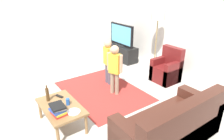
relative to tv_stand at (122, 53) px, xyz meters
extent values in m
plane|color=#B2ADA3|center=(1.83, -2.30, -0.24)|extent=(7.80, 7.80, 0.00)
cube|color=silver|center=(1.83, 0.70, 1.11)|extent=(6.00, 0.12, 2.70)
cube|color=silver|center=(-1.17, -2.30, 1.11)|extent=(0.12, 6.00, 2.70)
cube|color=#9E2D28|center=(1.51, -1.75, -0.24)|extent=(2.20, 1.60, 0.01)
cube|color=black|center=(0.00, 0.00, 0.01)|extent=(1.20, 0.44, 0.50)
cube|color=black|center=(0.00, -0.05, -0.14)|extent=(1.10, 0.32, 0.03)
cube|color=black|center=(0.00, -0.02, 0.27)|extent=(0.44, 0.28, 0.03)
cube|color=black|center=(0.00, -0.02, 0.63)|extent=(1.10, 0.07, 0.68)
cube|color=#59B2D8|center=(0.00, -0.06, 0.63)|extent=(1.00, 0.01, 0.58)
cube|color=#472319|center=(3.52, -1.79, -0.03)|extent=(0.80, 1.80, 0.42)
cube|color=#472319|center=(3.82, -1.79, 0.19)|extent=(0.20, 1.80, 0.86)
cube|color=#472319|center=(3.52, -0.99, 0.06)|extent=(0.80, 0.20, 0.60)
cube|color=#B22823|center=(3.67, -1.24, 0.32)|extent=(0.10, 0.32, 0.32)
cube|color=maroon|center=(2.00, -0.10, -0.03)|extent=(0.60, 0.60, 0.42)
cube|color=maroon|center=(2.00, 0.12, 0.21)|extent=(0.60, 0.16, 0.90)
cube|color=maroon|center=(1.76, -0.10, 0.06)|extent=(0.12, 0.60, 0.60)
cube|color=maroon|center=(2.24, -0.10, 0.06)|extent=(0.12, 0.60, 0.60)
cylinder|color=#262626|center=(1.36, 0.15, -0.23)|extent=(0.28, 0.28, 0.02)
cylinder|color=#99844C|center=(1.36, 0.15, 0.52)|extent=(0.03, 0.03, 1.50)
cylinder|color=silver|center=(1.36, 0.15, 1.40)|extent=(0.36, 0.36, 0.28)
cylinder|color=#4C4C59|center=(1.17, -1.39, 0.02)|extent=(0.09, 0.09, 0.52)
cylinder|color=#4C4C59|center=(1.30, -1.40, 0.02)|extent=(0.09, 0.09, 0.52)
cube|color=gold|center=(1.23, -1.40, 0.50)|extent=(0.26, 0.16, 0.45)
sphere|color=tan|center=(1.23, -1.40, 0.82)|extent=(0.19, 0.19, 0.19)
cylinder|color=tan|center=(1.08, -1.38, 0.52)|extent=(0.07, 0.07, 0.40)
cylinder|color=tan|center=(1.39, -1.41, 0.52)|extent=(0.07, 0.07, 0.40)
cylinder|color=gray|center=(1.71, -1.61, 0.02)|extent=(0.09, 0.09, 0.53)
cylinder|color=gray|center=(1.83, -1.56, 0.02)|extent=(0.09, 0.09, 0.53)
cube|color=gold|center=(1.77, -1.58, 0.51)|extent=(0.29, 0.23, 0.45)
sphere|color=tan|center=(1.77, -1.58, 0.83)|extent=(0.19, 0.19, 0.19)
cylinder|color=tan|center=(1.62, -1.65, 0.53)|extent=(0.07, 0.07, 0.41)
cylinder|color=tan|center=(1.92, -1.52, 0.53)|extent=(0.07, 0.07, 0.41)
cube|color=olive|center=(2.17, -3.04, 0.16)|extent=(1.00, 0.60, 0.04)
cylinder|color=olive|center=(1.72, -3.29, -0.05)|extent=(0.05, 0.05, 0.38)
cylinder|color=olive|center=(2.62, -3.29, -0.05)|extent=(0.05, 0.05, 0.38)
cylinder|color=olive|center=(1.72, -2.79, -0.05)|extent=(0.05, 0.05, 0.38)
cylinder|color=olive|center=(2.62, -2.79, -0.05)|extent=(0.05, 0.05, 0.38)
cube|color=red|center=(2.40, -3.16, 0.19)|extent=(0.27, 0.22, 0.04)
cube|color=yellow|center=(2.40, -3.17, 0.23)|extent=(0.28, 0.20, 0.03)
cube|color=#334CA5|center=(2.40, -3.18, 0.26)|extent=(0.26, 0.23, 0.04)
cube|color=white|center=(2.39, -3.15, 0.30)|extent=(0.27, 0.22, 0.04)
cube|color=black|center=(2.40, -3.17, 0.33)|extent=(0.29, 0.23, 0.03)
cylinder|color=#4C3319|center=(1.89, -3.16, 0.30)|extent=(0.06, 0.06, 0.25)
cylinder|color=#4C3319|center=(1.89, -3.16, 0.46)|extent=(0.02, 0.02, 0.06)
cube|color=black|center=(1.87, -2.94, 0.19)|extent=(0.18, 0.11, 0.02)
cylinder|color=#2659B2|center=(2.22, -2.92, 0.24)|extent=(0.07, 0.07, 0.12)
cylinder|color=white|center=(2.49, -2.94, 0.18)|extent=(0.22, 0.22, 0.02)
cube|color=silver|center=(2.51, -2.94, 0.19)|extent=(0.15, 0.03, 0.01)
camera|label=1|loc=(5.17, -4.06, 2.13)|focal=32.59mm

